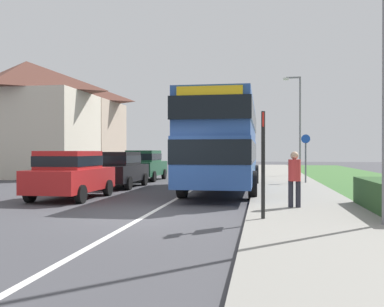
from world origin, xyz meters
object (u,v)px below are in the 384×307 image
object	(u,v)px
parked_car_red	(71,173)
street_lamp_near	(380,15)
bus_stop_sign	(263,157)
parked_car_dark_green	(145,164)
parked_car_black	(118,168)
pedestrian_at_stop	(294,177)
street_lamp_mid	(298,119)
cycle_route_sign	(306,156)
double_decker_bus	(224,140)

from	to	relation	value
parked_car_red	street_lamp_near	xyz separation A→B (m)	(9.09, -4.48, 3.65)
parked_car_red	bus_stop_sign	xyz separation A→B (m)	(6.65, -4.06, 0.62)
bus_stop_sign	parked_car_dark_green	bearing A→B (deg)	115.90
parked_car_black	pedestrian_at_stop	bearing A→B (deg)	-42.26
pedestrian_at_stop	street_lamp_mid	size ratio (longest dim) A/B	0.25
parked_car_black	street_lamp_near	world-z (taller)	street_lamp_near
bus_stop_sign	cycle_route_sign	xyz separation A→B (m)	(2.13, 11.88, -0.11)
parked_car_dark_green	street_lamp_near	bearing A→B (deg)	-57.26
parked_car_red	bus_stop_sign	distance (m)	7.81
parked_car_red	street_lamp_mid	xyz separation A→B (m)	(8.97, 14.61, 2.90)
parked_car_red	street_lamp_mid	bearing A→B (deg)	58.44
double_decker_bus	street_lamp_near	size ratio (longest dim) A/B	1.30
parked_car_black	street_lamp_near	bearing A→B (deg)	-45.92
pedestrian_at_stop	cycle_route_sign	xyz separation A→B (m)	(1.27, 9.74, 0.45)
parked_car_dark_green	street_lamp_near	xyz separation A→B (m)	(9.16, -14.25, 3.63)
pedestrian_at_stop	cycle_route_sign	distance (m)	9.84
parked_car_black	pedestrian_at_stop	size ratio (longest dim) A/B	2.43
pedestrian_at_stop	parked_car_dark_green	bearing A→B (deg)	122.97
parked_car_red	street_lamp_near	bearing A→B (deg)	-26.25
double_decker_bus	cycle_route_sign	world-z (taller)	double_decker_bus
parked_car_black	pedestrian_at_stop	distance (m)	10.10
cycle_route_sign	street_lamp_mid	size ratio (longest dim) A/B	0.38
street_lamp_near	parked_car_red	bearing A→B (deg)	153.75
parked_car_black	street_lamp_near	distance (m)	13.53
pedestrian_at_stop	bus_stop_sign	xyz separation A→B (m)	(-0.87, -2.14, 0.56)
double_decker_bus	cycle_route_sign	bearing A→B (deg)	47.29
cycle_route_sign	street_lamp_near	distance (m)	12.70
street_lamp_mid	parked_car_dark_green	bearing A→B (deg)	-151.80
double_decker_bus	street_lamp_near	distance (m)	9.52
double_decker_bus	street_lamp_near	bearing A→B (deg)	-64.01
street_lamp_mid	bus_stop_sign	bearing A→B (deg)	-97.11
parked_car_dark_green	cycle_route_sign	distance (m)	9.07
bus_stop_sign	street_lamp_mid	bearing A→B (deg)	82.89
parked_car_dark_green	double_decker_bus	bearing A→B (deg)	-49.36
bus_stop_sign	cycle_route_sign	world-z (taller)	bus_stop_sign
street_lamp_near	cycle_route_sign	bearing A→B (deg)	91.46
double_decker_bus	parked_car_dark_green	world-z (taller)	double_decker_bus
parked_car_black	street_lamp_near	xyz separation A→B (m)	(9.06, -9.36, 3.66)
bus_stop_sign	street_lamp_mid	distance (m)	18.96
cycle_route_sign	parked_car_dark_green	bearing A→B (deg)	167.62
double_decker_bus	cycle_route_sign	size ratio (longest dim) A/B	4.13
double_decker_bus	pedestrian_at_stop	distance (m)	6.33
double_decker_bus	parked_car_dark_green	xyz separation A→B (m)	(-5.12, 5.97, -1.20)
cycle_route_sign	street_lamp_mid	distance (m)	7.20
parked_car_red	street_lamp_mid	distance (m)	17.39
parked_car_black	parked_car_dark_green	bearing A→B (deg)	91.16
street_lamp_mid	street_lamp_near	bearing A→B (deg)	-89.65
parked_car_red	street_lamp_near	size ratio (longest dim) A/B	0.49
cycle_route_sign	street_lamp_mid	world-z (taller)	street_lamp_mid
pedestrian_at_stop	street_lamp_near	size ratio (longest dim) A/B	0.21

